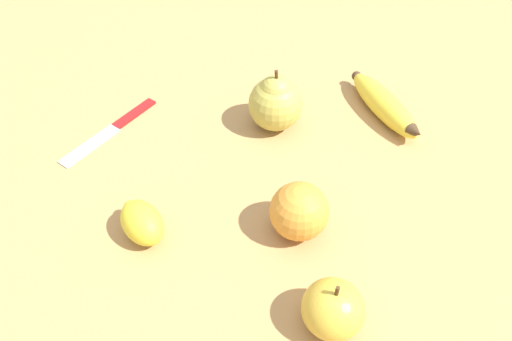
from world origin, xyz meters
TOP-DOWN VIEW (x-y plane):
  - ground_plane at (0.00, 0.00)m, footprint 3.00×3.00m
  - banana at (-0.14, 0.20)m, footprint 0.14×0.15m
  - orange at (0.13, 0.15)m, footprint 0.07×0.07m
  - pear at (-0.05, 0.05)m, footprint 0.08×0.08m
  - apple at (0.24, 0.23)m, footprint 0.07×0.07m
  - lemon at (0.22, -0.02)m, footprint 0.08×0.09m
  - paring_knife at (0.06, -0.18)m, footprint 0.18×0.06m

SIDE VIEW (x-z plane):
  - ground_plane at x=0.00m, z-range 0.00..0.00m
  - paring_knife at x=0.06m, z-range 0.00..0.01m
  - banana at x=-0.14m, z-range 0.00..0.04m
  - lemon at x=0.22m, z-range 0.00..0.05m
  - apple at x=0.24m, z-range -0.01..0.07m
  - orange at x=0.13m, z-range 0.00..0.07m
  - pear at x=-0.05m, z-range -0.01..0.10m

